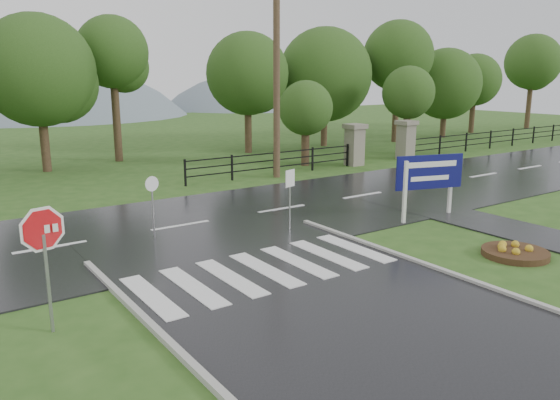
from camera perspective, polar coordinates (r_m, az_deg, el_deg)
ground at (r=10.34m, az=14.39°, el=-15.20°), size 120.00×120.00×0.00m
main_road at (r=17.99m, az=-10.34°, el=-2.78°), size 90.00×8.00×0.04m
walkway at (r=19.02m, az=22.20°, el=-2.68°), size 2.20×11.00×0.04m
crosswalk at (r=13.77m, az=-1.56°, el=-7.23°), size 6.50×2.80×0.02m
pillar_west at (r=29.87m, az=7.80°, el=5.84°), size 1.00×1.00×2.24m
pillar_east at (r=32.69m, az=13.01°, el=6.24°), size 1.00×1.00×2.24m
fence_west at (r=26.69m, az=-0.60°, el=4.14°), size 9.58×0.08×1.20m
fence_east at (r=41.29m, az=23.17°, el=6.25°), size 20.58×0.08×1.20m
hills at (r=74.44m, az=-25.30°, el=-4.19°), size 102.00×48.00×48.00m
treeline at (r=31.27m, az=-19.44°, el=3.36°), size 83.20×5.20×10.00m
stop_sign at (r=10.99m, az=-23.46°, el=-3.88°), size 1.14×0.30×2.62m
estate_billboard at (r=19.04m, az=15.34°, el=2.52°), size 2.44×0.78×2.20m
flower_bed at (r=16.17m, az=23.37°, el=-4.97°), size 1.75×1.75×0.35m
reg_sign_small at (r=16.88m, az=1.05°, el=1.32°), size 0.42×0.15×1.96m
reg_sign_round at (r=16.46m, az=-13.18°, el=0.11°), size 0.44×0.11×1.93m
utility_pole_east at (r=25.85m, az=-0.36°, el=12.85°), size 1.67×0.31×9.38m
entrance_tree_left at (r=29.43m, az=2.70°, el=9.52°), size 2.90×2.90×4.54m
entrance_tree_right at (r=34.75m, az=13.27°, el=10.82°), size 3.19×3.19×5.36m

